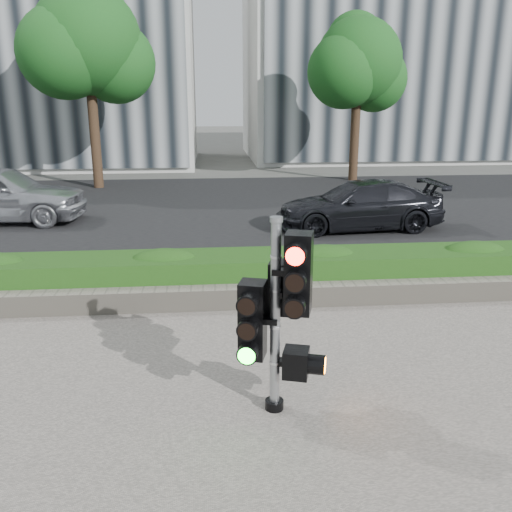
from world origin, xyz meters
name	(u,v)px	position (x,y,z in m)	size (l,w,h in m)	color
ground	(248,364)	(0.00, 0.00, 0.00)	(120.00, 120.00, 0.00)	#51514C
sidewalk	(271,504)	(0.00, -2.50, 0.01)	(16.00, 11.00, 0.03)	#9E9389
road	(223,209)	(0.00, 10.00, 0.01)	(60.00, 13.00, 0.02)	black
curb	(235,280)	(0.00, 3.15, 0.06)	(60.00, 0.25, 0.12)	gray
stone_wall	(239,297)	(0.00, 1.90, 0.20)	(12.00, 0.32, 0.34)	gray
hedge	(236,274)	(0.00, 2.55, 0.37)	(12.00, 1.00, 0.68)	#3A7A25
building_left	(24,6)	(-9.00, 23.00, 7.50)	(16.00, 9.00, 15.00)	#B7B7B2
building_right	(410,46)	(11.00, 25.00, 6.00)	(18.00, 10.00, 12.00)	#B7B7B2
tree_left	(87,45)	(-4.52, 14.56, 5.04)	(4.61, 4.03, 7.34)	black
tree_right	(358,65)	(5.48, 15.55, 4.48)	(4.10, 3.58, 6.53)	black
traffic_signal	(279,307)	(0.24, -1.08, 1.20)	(0.78, 0.63, 2.11)	black
car_dark	(359,205)	(3.39, 7.07, 0.63)	(1.72, 4.22, 1.22)	black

